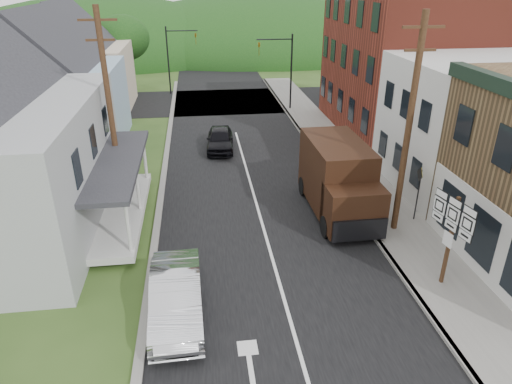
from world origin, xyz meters
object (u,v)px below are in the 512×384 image
object	(u,v)px
dark_sedan	(220,139)
delivery_van	(339,180)
route_sign_cluster	(451,229)
silver_sedan	(176,297)
warning_sign	(419,186)

from	to	relation	value
dark_sedan	delivery_van	xyz separation A→B (m)	(4.88, -9.22, 0.99)
delivery_van	route_sign_cluster	bearing A→B (deg)	-71.31
silver_sedan	dark_sedan	world-z (taller)	silver_sedan
silver_sedan	route_sign_cluster	xyz separation A→B (m)	(9.27, 0.40, 1.59)
dark_sedan	route_sign_cluster	xyz separation A→B (m)	(6.96, -15.13, 1.65)
silver_sedan	warning_sign	bearing A→B (deg)	24.16
warning_sign	dark_sedan	bearing A→B (deg)	135.57
silver_sedan	dark_sedan	bearing A→B (deg)	80.12
dark_sedan	delivery_van	world-z (taller)	delivery_van
dark_sedan	warning_sign	distance (m)	13.33
silver_sedan	route_sign_cluster	bearing A→B (deg)	1.04
route_sign_cluster	dark_sedan	bearing A→B (deg)	104.05
delivery_van	warning_sign	world-z (taller)	delivery_van
silver_sedan	dark_sedan	xyz separation A→B (m)	(2.31, 15.53, -0.07)
delivery_van	route_sign_cluster	distance (m)	6.30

